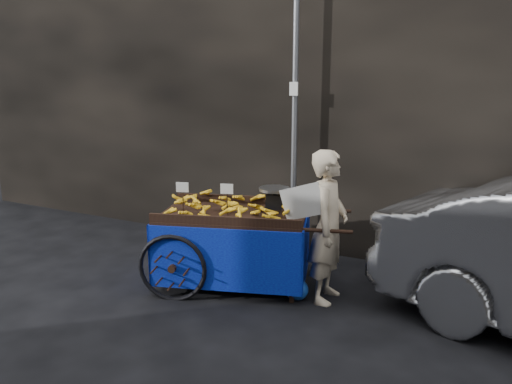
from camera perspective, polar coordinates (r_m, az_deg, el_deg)
The scene contains 6 objects.
ground at distance 6.44m, azimuth -2.90°, elevation -10.37°, with size 80.00×80.00×0.00m, color black.
building_wall at distance 8.14m, azimuth 8.72°, elevation 12.47°, with size 13.50×2.00×5.00m.
street_pole at distance 6.97m, azimuth 4.44°, elevation 8.45°, with size 0.12×0.10×4.00m.
banana_cart at distance 6.20m, azimuth -3.08°, elevation -3.22°, with size 2.67×1.78×1.34m.
vendor at distance 5.77m, azimuth 8.26°, elevation -3.94°, with size 0.78×0.67×1.77m.
plastic_bag at distance 5.97m, azimuth 4.62°, elevation -11.00°, with size 0.29×0.24×0.26m, color #1645AA.
Camera 1 is at (2.96, -5.12, 2.56)m, focal length 35.00 mm.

